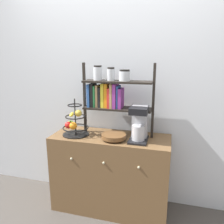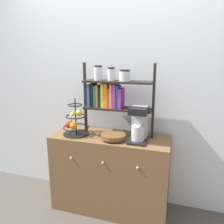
# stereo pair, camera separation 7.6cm
# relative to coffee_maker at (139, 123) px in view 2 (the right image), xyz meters

# --- Properties ---
(ground_plane) EXTENTS (12.00, 12.00, 0.00)m
(ground_plane) POSITION_rel_coffee_maker_xyz_m (-0.29, -0.21, -0.99)
(ground_plane) COLOR #47423D
(wall_back) EXTENTS (7.00, 0.05, 2.60)m
(wall_back) POSITION_rel_coffee_maker_xyz_m (-0.29, 0.30, 0.31)
(wall_back) COLOR silver
(wall_back) RESTS_ON ground_plane
(sideboard) EXTENTS (1.19, 0.48, 0.82)m
(sideboard) POSITION_rel_coffee_maker_xyz_m (-0.29, 0.02, -0.58)
(sideboard) COLOR brown
(sideboard) RESTS_ON ground_plane
(coffee_maker) EXTENTS (0.17, 0.25, 0.33)m
(coffee_maker) POSITION_rel_coffee_maker_xyz_m (0.00, 0.00, 0.00)
(coffee_maker) COLOR black
(coffee_maker) RESTS_ON sideboard
(fruit_stand) EXTENTS (0.27, 0.27, 0.38)m
(fruit_stand) POSITION_rel_coffee_maker_xyz_m (-0.66, -0.04, -0.05)
(fruit_stand) COLOR black
(fruit_stand) RESTS_ON sideboard
(wooden_bowl) EXTENTS (0.24, 0.24, 0.06)m
(wooden_bowl) POSITION_rel_coffee_maker_xyz_m (-0.23, -0.06, -0.14)
(wooden_bowl) COLOR brown
(wooden_bowl) RESTS_ON sideboard
(shelf_hutch) EXTENTS (0.73, 0.20, 0.73)m
(shelf_hutch) POSITION_rel_coffee_maker_xyz_m (-0.31, 0.10, 0.26)
(shelf_hutch) COLOR black
(shelf_hutch) RESTS_ON sideboard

